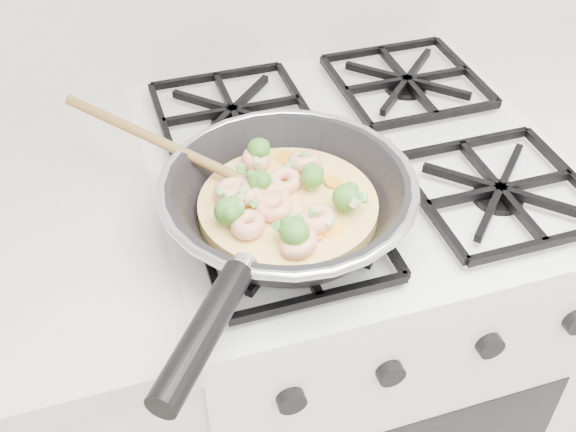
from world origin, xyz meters
name	(u,v)px	position (x,y,z in m)	size (l,w,h in m)	color
stove	(341,342)	(0.00, 1.70, 0.46)	(0.60, 0.60, 0.92)	white
skillet	(285,201)	(-0.15, 1.57, 0.96)	(0.41, 0.51, 0.10)	black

